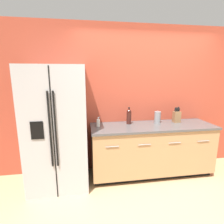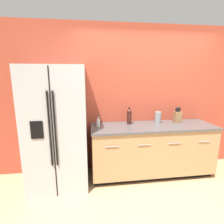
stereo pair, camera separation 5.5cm
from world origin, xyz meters
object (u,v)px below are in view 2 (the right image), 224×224
knife_block (177,117)px  wine_bottle (129,116)px  refrigerator (58,128)px  steel_canister (158,117)px  soap_dispenser (98,123)px

knife_block → wine_bottle: wine_bottle is taller
refrigerator → knife_block: refrigerator is taller
wine_bottle → steel_canister: 0.52m
knife_block → soap_dispenser: bearing=-178.2°
knife_block → wine_bottle: bearing=178.2°
refrigerator → knife_block: size_ratio=6.57×
refrigerator → soap_dispenser: (0.64, 0.11, 0.03)m
steel_canister → wine_bottle: bearing=178.7°
soap_dispenser → steel_canister: size_ratio=0.73×
soap_dispenser → refrigerator: bearing=-169.9°
knife_block → steel_canister: (-0.36, 0.02, -0.00)m
soap_dispenser → steel_canister: (1.06, 0.06, 0.04)m
refrigerator → wine_bottle: (1.18, 0.19, 0.10)m
refrigerator → soap_dispenser: bearing=10.1°
refrigerator → soap_dispenser: size_ratio=11.68×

